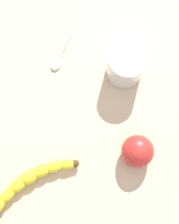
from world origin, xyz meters
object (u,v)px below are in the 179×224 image
Objects in this scene: banana at (31,180)px; teaspoon at (57,62)px; apple_fruit at (137,152)px; smoothie_glass at (126,66)px.

teaspoon is (6.34, -28.95, -1.22)cm from banana.
banana reaches higher than teaspoon.
banana is 25.08cm from apple_fruit.
banana is at bearing 12.15° from teaspoon.
smoothie_glass reaches higher than banana.
banana is at bearing 36.97° from apple_fruit.
banana is 1.70× the size of teaspoon.
apple_fruit is at bearing 61.92° from teaspoon.
banana is 29.66cm from teaspoon.
smoothie_glass is at bearing -61.52° from apple_fruit.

